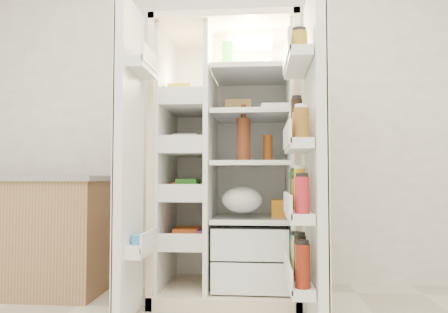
{
  "coord_description": "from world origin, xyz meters",
  "views": [
    {
      "loc": [
        0.25,
        -1.23,
        0.8
      ],
      "look_at": [
        0.03,
        1.25,
        0.91
      ],
      "focal_mm": 34.0,
      "sensor_mm": 36.0,
      "label": 1
    }
  ],
  "objects": [
    {
      "name": "refrigerator",
      "position": [
        0.04,
        1.65,
        0.74
      ],
      "size": [
        0.92,
        0.7,
        1.8
      ],
      "color": "beige",
      "rests_on": "floor"
    },
    {
      "name": "wall_back",
      "position": [
        0.0,
        2.0,
        1.35
      ],
      "size": [
        4.0,
        0.02,
        2.7
      ],
      "primitive_type": "cube",
      "color": "white",
      "rests_on": "floor"
    },
    {
      "name": "freezer_door",
      "position": [
        -0.48,
        1.05,
        0.89
      ],
      "size": [
        0.15,
        0.4,
        1.72
      ],
      "color": "white",
      "rests_on": "floor"
    },
    {
      "name": "kitchen_counter",
      "position": [
        -1.37,
        1.6,
        0.4
      ],
      "size": [
        1.11,
        0.59,
        0.8
      ],
      "color": "#A07D50",
      "rests_on": "floor"
    },
    {
      "name": "fridge_door",
      "position": [
        0.5,
        0.96,
        0.87
      ],
      "size": [
        0.17,
        0.58,
        1.72
      ],
      "color": "white",
      "rests_on": "floor"
    }
  ]
}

